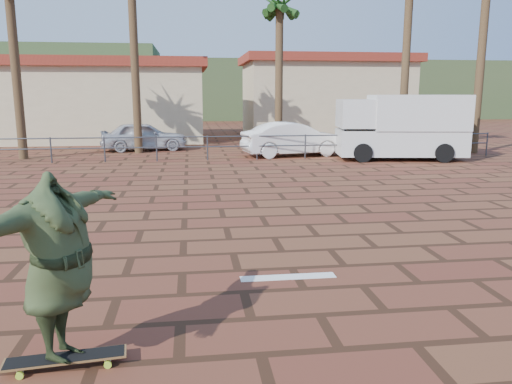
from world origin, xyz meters
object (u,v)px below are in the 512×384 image
(car_silver, at_px, (144,136))
(campervan, at_px, (402,126))
(car_white, at_px, (294,139))
(skateboarder, at_px, (58,267))
(longboard, at_px, (66,359))

(car_silver, bearing_deg, campervan, -120.50)
(car_white, bearing_deg, skateboarder, 151.71)
(campervan, height_order, car_silver, campervan)
(skateboarder, relative_size, car_silver, 0.57)
(skateboarder, xyz_separation_m, car_white, (5.64, 16.32, -0.31))
(longboard, xyz_separation_m, skateboarder, (0.00, -0.00, 0.94))
(longboard, xyz_separation_m, car_white, (5.64, 16.32, 0.63))
(campervan, xyz_separation_m, car_silver, (-10.66, 4.63, -0.69))
(skateboarder, height_order, car_silver, skateboarder)
(campervan, height_order, car_white, campervan)
(car_silver, bearing_deg, car_white, -121.62)
(campervan, bearing_deg, longboard, -114.97)
(longboard, height_order, skateboarder, skateboarder)
(longboard, height_order, car_silver, car_silver)
(longboard, bearing_deg, campervan, 49.93)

